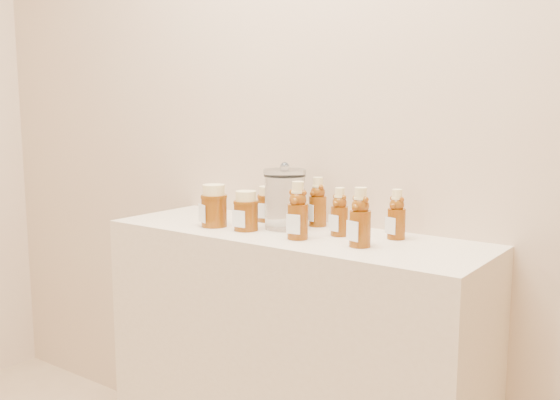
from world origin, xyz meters
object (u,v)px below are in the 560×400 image
Objects in this scene: display_table at (291,373)px; bear_bottle_back_left at (318,199)px; honey_jar_left at (214,206)px; glass_canister at (285,197)px; bear_bottle_front_left at (298,207)px.

bear_bottle_back_left reaches higher than display_table.
glass_canister is (0.20, 0.10, 0.03)m from honey_jar_left.
glass_canister is at bearing 146.56° from display_table.
honey_jar_left is (-0.32, -0.00, -0.03)m from bear_bottle_front_left.
bear_bottle_back_left reaches higher than honey_jar_left.
bear_bottle_back_left is at bearing 59.01° from glass_canister.
display_table is at bearing -33.44° from glass_canister.
glass_canister reaches higher than honey_jar_left.
bear_bottle_front_left is 0.32m from honey_jar_left.
display_table is 5.96× the size of glass_canister.
bear_bottle_back_left is 0.33m from honey_jar_left.
honey_jar_left is 0.66× the size of glass_canister.
glass_canister is (-0.06, -0.10, 0.01)m from bear_bottle_back_left.
bear_bottle_back_left is 1.32× the size of honey_jar_left.
glass_canister reaches higher than bear_bottle_back_left.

